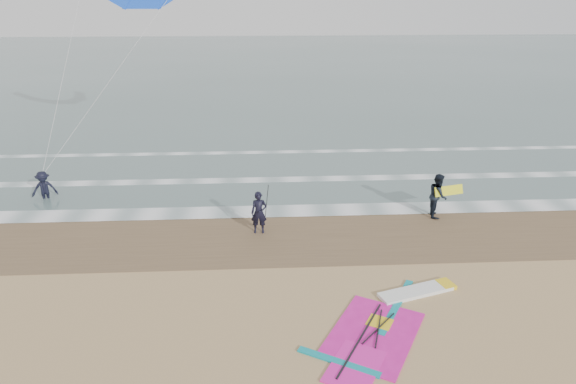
{
  "coord_description": "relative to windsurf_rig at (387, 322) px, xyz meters",
  "views": [
    {
      "loc": [
        -1.61,
        -11.77,
        9.03
      ],
      "look_at": [
        -0.7,
        5.0,
        2.2
      ],
      "focal_mm": 32.0,
      "sensor_mm": 36.0,
      "label": 1
    }
  ],
  "objects": [
    {
      "name": "ground",
      "position": [
        -1.9,
        -0.26,
        -0.03
      ],
      "size": [
        120.0,
        120.0,
        0.0
      ],
      "primitive_type": "plane",
      "color": "tan",
      "rests_on": "ground"
    },
    {
      "name": "sea_water",
      "position": [
        -1.9,
        47.74,
        -0.02
      ],
      "size": [
        120.0,
        80.0,
        0.02
      ],
      "primitive_type": "cube",
      "color": "#47605E",
      "rests_on": "ground"
    },
    {
      "name": "wet_sand_band",
      "position": [
        -1.9,
        5.74,
        -0.03
      ],
      "size": [
        120.0,
        5.0,
        0.01
      ],
      "primitive_type": "cube",
      "color": "brown",
      "rests_on": "ground"
    },
    {
      "name": "foam_waterline",
      "position": [
        -1.9,
        10.18,
        -0.0
      ],
      "size": [
        120.0,
        9.15,
        0.02
      ],
      "color": "white",
      "rests_on": "ground"
    },
    {
      "name": "windsurf_rig",
      "position": [
        0.0,
        0.0,
        0.0
      ],
      "size": [
        5.3,
        5.02,
        0.13
      ],
      "color": "white",
      "rests_on": "ground"
    },
    {
      "name": "person_standing",
      "position": [
        -3.65,
        6.0,
        0.81
      ],
      "size": [
        0.63,
        0.42,
        1.69
      ],
      "primitive_type": "imported",
      "rotation": [
        0.0,
        0.0,
        -0.03
      ],
      "color": "black",
      "rests_on": "ground"
    },
    {
      "name": "person_walking",
      "position": [
        3.74,
        7.16,
        0.89
      ],
      "size": [
        0.85,
        1.01,
        1.85
      ],
      "primitive_type": "imported",
      "rotation": [
        0.0,
        0.0,
        1.39
      ],
      "color": "black",
      "rests_on": "ground"
    },
    {
      "name": "person_wading",
      "position": [
        -13.28,
        9.87,
        0.8
      ],
      "size": [
        1.2,
        0.88,
        1.68
      ],
      "primitive_type": "imported",
      "rotation": [
        0.0,
        0.0,
        0.26
      ],
      "color": "black",
      "rests_on": "ground"
    },
    {
      "name": "held_pole",
      "position": [
        -3.35,
        6.0,
        1.21
      ],
      "size": [
        0.17,
        0.86,
        1.82
      ],
      "color": "black",
      "rests_on": "ground"
    },
    {
      "name": "carried_kiteboard",
      "position": [
        4.14,
        7.06,
        1.14
      ],
      "size": [
        1.3,
        0.51,
        0.39
      ],
      "color": "yellow",
      "rests_on": "ground"
    }
  ]
}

